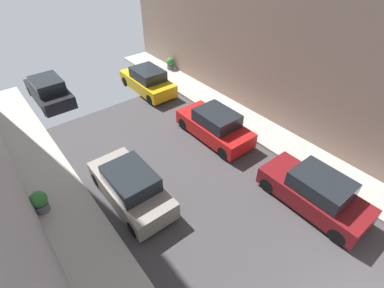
% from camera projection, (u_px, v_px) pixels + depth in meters
% --- Properties ---
extents(parked_car_left_2, '(1.78, 4.20, 1.57)m').
position_uv_depth(parked_car_left_2, '(131.00, 186.00, 11.29)').
color(parked_car_left_2, gray).
rests_on(parked_car_left_2, ground).
extents(parked_car_left_3, '(1.78, 4.20, 1.57)m').
position_uv_depth(parked_car_left_3, '(49.00, 91.00, 17.41)').
color(parked_car_left_3, black).
rests_on(parked_car_left_3, ground).
extents(parked_car_right_2, '(1.78, 4.20, 1.57)m').
position_uv_depth(parked_car_right_2, '(315.00, 192.00, 11.06)').
color(parked_car_right_2, maroon).
rests_on(parked_car_right_2, ground).
extents(parked_car_right_3, '(1.78, 4.20, 1.57)m').
position_uv_depth(parked_car_right_3, '(215.00, 126.00, 14.56)').
color(parked_car_right_3, red).
rests_on(parked_car_right_3, ground).
extents(parked_car_right_4, '(1.78, 4.20, 1.57)m').
position_uv_depth(parked_car_right_4, '(148.00, 81.00, 18.47)').
color(parked_car_right_4, gold).
rests_on(parked_car_right_4, ground).
extents(potted_plant_3, '(0.58, 0.58, 0.82)m').
position_uv_depth(potted_plant_3, '(170.00, 63.00, 21.05)').
color(potted_plant_3, slate).
rests_on(potted_plant_3, sidewalk_right).
extents(potted_plant_4, '(0.64, 0.64, 0.95)m').
position_uv_depth(potted_plant_4, '(39.00, 201.00, 10.78)').
color(potted_plant_4, slate).
rests_on(potted_plant_4, sidewalk_left).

